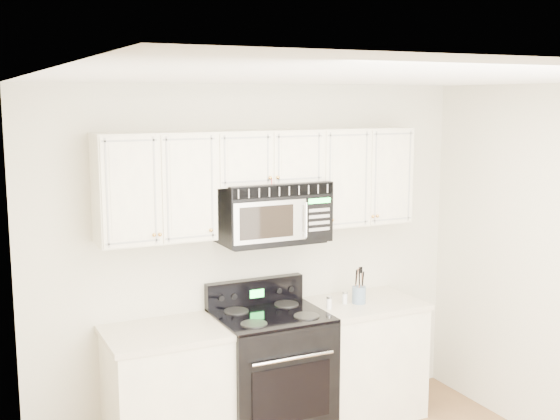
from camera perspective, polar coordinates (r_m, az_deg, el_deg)
room at (r=3.91m, az=8.35°, el=-8.84°), size 3.51×3.51×2.61m
base_cabinet_left at (r=5.14m, az=-9.05°, el=-14.82°), size 0.86×0.65×0.92m
base_cabinet_right at (r=5.75m, az=6.76°, el=-12.09°), size 0.86×0.65×0.92m
range at (r=5.35m, az=-0.76°, el=-13.04°), size 0.79×0.72×1.13m
upper_cabinets at (r=5.14m, az=-1.37°, el=2.78°), size 2.44×0.37×0.75m
microwave at (r=5.17m, az=-0.61°, el=-0.12°), size 0.80×0.45×0.44m
utensil_crock at (r=5.52m, az=6.43°, el=-6.79°), size 0.11×0.11×0.29m
shaker_salt at (r=5.36m, az=4.01°, el=-7.51°), size 0.04×0.04×0.10m
shaker_pepper at (r=5.50m, az=5.29°, el=-7.10°), size 0.04×0.04×0.10m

